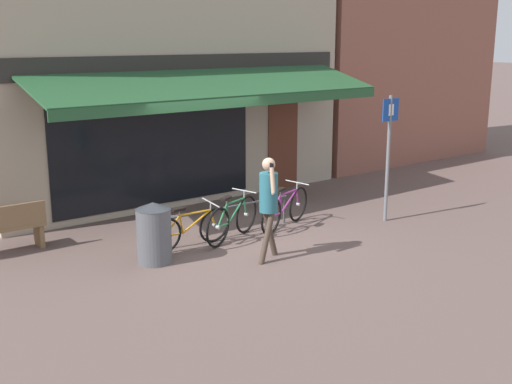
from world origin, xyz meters
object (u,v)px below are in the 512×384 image
object	(u,v)px
bicycle_green	(232,219)
pedestrian_adult	(269,197)
litter_bin	(154,233)
bicycle_orange	(190,229)
bicycle_purple	(285,209)
parking_sign	(389,146)

from	to	relation	value
bicycle_green	pedestrian_adult	bearing A→B (deg)	-119.49
bicycle_green	litter_bin	xyz separation A→B (m)	(-1.73, -0.21, 0.12)
bicycle_orange	litter_bin	distance (m)	0.90
bicycle_purple	pedestrian_adult	distance (m)	1.98
bicycle_orange	pedestrian_adult	size ratio (longest dim) A/B	0.99
pedestrian_adult	bicycle_purple	bearing A→B (deg)	-143.67
pedestrian_adult	parking_sign	distance (m)	3.38
bicycle_purple	parking_sign	world-z (taller)	parking_sign
parking_sign	bicycle_purple	bearing A→B (deg)	156.22
parking_sign	bicycle_orange	bearing A→B (deg)	167.47
bicycle_orange	litter_bin	bearing A→B (deg)	-165.53
bicycle_green	litter_bin	bearing A→B (deg)	163.79
litter_bin	parking_sign	distance (m)	5.07
bicycle_green	litter_bin	world-z (taller)	litter_bin
bicycle_purple	parking_sign	size ratio (longest dim) A/B	0.67
bicycle_green	litter_bin	size ratio (longest dim) A/B	1.57
pedestrian_adult	litter_bin	world-z (taller)	pedestrian_adult
bicycle_green	pedestrian_adult	distance (m)	1.42
bicycle_orange	bicycle_green	bearing A→B (deg)	-5.19
bicycle_purple	pedestrian_adult	world-z (taller)	pedestrian_adult
bicycle_purple	bicycle_orange	bearing A→B (deg)	157.66
bicycle_green	parking_sign	world-z (taller)	parking_sign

